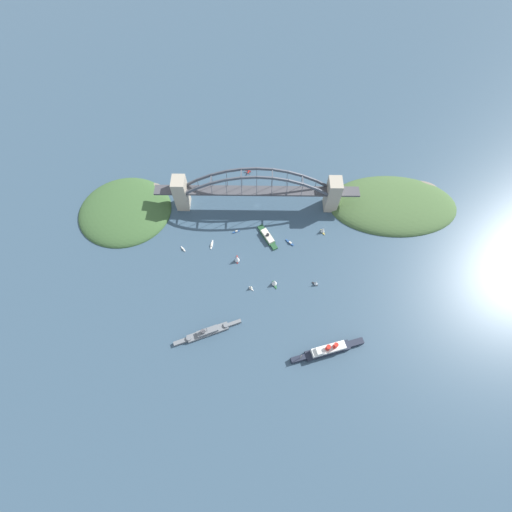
{
  "coord_description": "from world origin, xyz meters",
  "views": [
    {
      "loc": [
        -2.28,
        277.69,
        365.81
      ],
      "look_at": [
        0.0,
        80.33,
        8.0
      ],
      "focal_mm": 24.35,
      "sensor_mm": 36.0,
      "label": 1
    }
  ],
  "objects_px": {
    "naval_cruiser": "(207,332)",
    "small_boat_7": "(251,287)",
    "harbor_arch_bridge": "(257,192)",
    "small_boat_6": "(290,243)",
    "small_boat_0": "(323,230)",
    "small_boat_4": "(212,245)",
    "small_boat_8": "(183,249)",
    "seaplane_taxiing_near_bridge": "(249,171)",
    "ocean_liner": "(328,350)",
    "small_boat_1": "(237,258)",
    "small_boat_2": "(316,283)",
    "harbor_ferry_steamer": "(267,237)",
    "small_boat_3": "(274,282)",
    "small_boat_5": "(236,232)"
  },
  "relations": [
    {
      "from": "ocean_liner",
      "to": "small_boat_0",
      "type": "xyz_separation_m",
      "value": [
        -6.94,
        -148.59,
        -1.18
      ]
    },
    {
      "from": "naval_cruiser",
      "to": "seaplane_taxiing_near_bridge",
      "type": "height_order",
      "value": "naval_cruiser"
    },
    {
      "from": "harbor_ferry_steamer",
      "to": "small_boat_5",
      "type": "distance_m",
      "value": 39.91
    },
    {
      "from": "harbor_arch_bridge",
      "to": "small_boat_8",
      "type": "bearing_deg",
      "value": 37.36
    },
    {
      "from": "ocean_liner",
      "to": "small_boat_1",
      "type": "relative_size",
      "value": 6.48
    },
    {
      "from": "small_boat_3",
      "to": "naval_cruiser",
      "type": "bearing_deg",
      "value": 38.85
    },
    {
      "from": "harbor_ferry_steamer",
      "to": "seaplane_taxiing_near_bridge",
      "type": "height_order",
      "value": "harbor_ferry_steamer"
    },
    {
      "from": "small_boat_5",
      "to": "small_boat_8",
      "type": "xyz_separation_m",
      "value": [
        63.43,
        26.04,
        0.0
      ]
    },
    {
      "from": "harbor_arch_bridge",
      "to": "small_boat_6",
      "type": "bearing_deg",
      "value": 125.9
    },
    {
      "from": "harbor_ferry_steamer",
      "to": "small_boat_6",
      "type": "distance_m",
      "value": 28.56
    },
    {
      "from": "harbor_ferry_steamer",
      "to": "small_boat_4",
      "type": "distance_m",
      "value": 69.31
    },
    {
      "from": "harbor_arch_bridge",
      "to": "small_boat_0",
      "type": "relative_size",
      "value": 25.3
    },
    {
      "from": "ocean_liner",
      "to": "harbor_arch_bridge",
      "type": "bearing_deg",
      "value": -68.15
    },
    {
      "from": "harbor_arch_bridge",
      "to": "small_boat_4",
      "type": "bearing_deg",
      "value": 48.34
    },
    {
      "from": "small_boat_0",
      "to": "small_boat_1",
      "type": "xyz_separation_m",
      "value": [
        105.08,
        42.19,
        0.85
      ]
    },
    {
      "from": "small_boat_0",
      "to": "small_boat_8",
      "type": "xyz_separation_m",
      "value": [
        171.33,
        27.37,
        -3.89
      ]
    },
    {
      "from": "naval_cruiser",
      "to": "small_boat_4",
      "type": "bearing_deg",
      "value": -88.16
    },
    {
      "from": "seaplane_taxiing_near_bridge",
      "to": "small_boat_5",
      "type": "relative_size",
      "value": 0.95
    },
    {
      "from": "small_boat_5",
      "to": "small_boat_6",
      "type": "relative_size",
      "value": 0.94
    },
    {
      "from": "small_boat_0",
      "to": "small_boat_4",
      "type": "bearing_deg",
      "value": 8.66
    },
    {
      "from": "seaplane_taxiing_near_bridge",
      "to": "harbor_ferry_steamer",
      "type": "bearing_deg",
      "value": 103.52
    },
    {
      "from": "small_boat_2",
      "to": "small_boat_8",
      "type": "distance_m",
      "value": 163.9
    },
    {
      "from": "small_boat_3",
      "to": "small_boat_6",
      "type": "xyz_separation_m",
      "value": [
        -19.94,
        -55.56,
        -4.0
      ]
    },
    {
      "from": "small_boat_1",
      "to": "small_boat_6",
      "type": "height_order",
      "value": "small_boat_1"
    },
    {
      "from": "small_boat_1",
      "to": "harbor_ferry_steamer",
      "type": "bearing_deg",
      "value": -137.82
    },
    {
      "from": "small_boat_0",
      "to": "harbor_ferry_steamer",
      "type": "bearing_deg",
      "value": 7.73
    },
    {
      "from": "small_boat_3",
      "to": "small_boat_4",
      "type": "height_order",
      "value": "small_boat_3"
    },
    {
      "from": "seaplane_taxiing_near_bridge",
      "to": "small_boat_8",
      "type": "height_order",
      "value": "seaplane_taxiing_near_bridge"
    },
    {
      "from": "ocean_liner",
      "to": "small_boat_8",
      "type": "relative_size",
      "value": 10.45
    },
    {
      "from": "small_boat_6",
      "to": "small_boat_8",
      "type": "xyz_separation_m",
      "value": [
        130.01,
        10.53,
        -0.14
      ]
    },
    {
      "from": "harbor_arch_bridge",
      "to": "small_boat_6",
      "type": "relative_size",
      "value": 25.11
    },
    {
      "from": "harbor_arch_bridge",
      "to": "ocean_liner",
      "type": "relative_size",
      "value": 3.25
    },
    {
      "from": "naval_cruiser",
      "to": "small_boat_3",
      "type": "height_order",
      "value": "naval_cruiser"
    },
    {
      "from": "harbor_arch_bridge",
      "to": "small_boat_2",
      "type": "distance_m",
      "value": 133.89
    },
    {
      "from": "harbor_ferry_steamer",
      "to": "small_boat_2",
      "type": "distance_m",
      "value": 83.57
    },
    {
      "from": "harbor_arch_bridge",
      "to": "small_boat_6",
      "type": "xyz_separation_m",
      "value": [
        -41.37,
        57.15,
        -25.54
      ]
    },
    {
      "from": "small_boat_0",
      "to": "small_boat_1",
      "type": "relative_size",
      "value": 0.83
    },
    {
      "from": "small_boat_5",
      "to": "small_boat_6",
      "type": "height_order",
      "value": "small_boat_6"
    },
    {
      "from": "small_boat_6",
      "to": "naval_cruiser",
      "type": "bearing_deg",
      "value": 50.97
    },
    {
      "from": "naval_cruiser",
      "to": "small_boat_7",
      "type": "relative_size",
      "value": 10.34
    },
    {
      "from": "seaplane_taxiing_near_bridge",
      "to": "small_boat_6",
      "type": "xyz_separation_m",
      "value": [
        -53.16,
        114.17,
        -0.94
      ]
    },
    {
      "from": "ocean_liner",
      "to": "small_boat_2",
      "type": "height_order",
      "value": "ocean_liner"
    },
    {
      "from": "small_boat_5",
      "to": "naval_cruiser",
      "type": "bearing_deg",
      "value": 78.75
    },
    {
      "from": "naval_cruiser",
      "to": "small_boat_1",
      "type": "relative_size",
      "value": 5.92
    },
    {
      "from": "naval_cruiser",
      "to": "small_boat_0",
      "type": "relative_size",
      "value": 7.11
    },
    {
      "from": "small_boat_8",
      "to": "small_boat_2",
      "type": "bearing_deg",
      "value": 164.15
    },
    {
      "from": "small_boat_6",
      "to": "small_boat_8",
      "type": "bearing_deg",
      "value": 4.63
    },
    {
      "from": "small_boat_0",
      "to": "small_boat_6",
      "type": "xyz_separation_m",
      "value": [
        41.32,
        16.84,
        -3.75
      ]
    },
    {
      "from": "harbor_arch_bridge",
      "to": "small_boat_7",
      "type": "height_order",
      "value": "harbor_arch_bridge"
    },
    {
      "from": "small_boat_2",
      "to": "seaplane_taxiing_near_bridge",
      "type": "bearing_deg",
      "value": -64.51
    }
  ]
}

